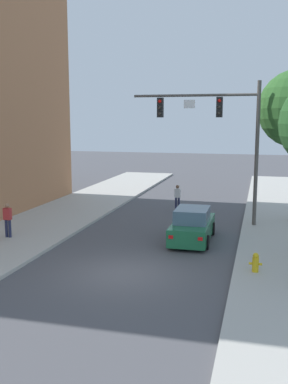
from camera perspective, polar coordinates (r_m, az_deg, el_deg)
The scene contains 6 objects.
ground_plane at distance 17.01m, azimuth -2.75°, elevation -10.34°, with size 120.00×120.00×0.00m, color #4C4C51.
traffic_signal_mast at distance 24.05m, azimuth 9.75°, elevation 8.28°, with size 6.70×0.38×7.50m.
car_lead_green at distance 21.29m, azimuth 6.19°, elevation -4.32°, with size 1.86×4.25×1.60m.
pedestrian_sidewalk_left_walker at distance 22.17m, azimuth -17.00°, elevation -3.24°, with size 0.36×0.22×1.64m.
pedestrian_crossing_road at distance 28.14m, azimuth 4.29°, elevation -0.57°, with size 0.36×0.22×1.64m.
fire_hydrant at distance 17.11m, azimuth 14.03°, elevation -8.70°, with size 0.48×0.24×0.72m.
Camera 1 is at (4.87, -15.27, 5.70)m, focal length 41.83 mm.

